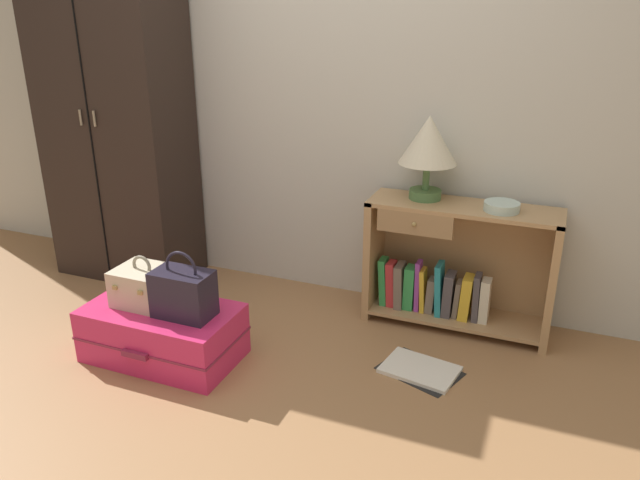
{
  "coord_description": "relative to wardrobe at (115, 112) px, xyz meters",
  "views": [
    {
      "loc": [
        1.26,
        -1.79,
        1.68
      ],
      "look_at": [
        0.18,
        0.88,
        0.55
      ],
      "focal_mm": 34.31,
      "sensor_mm": 36.0,
      "label": 1
    }
  ],
  "objects": [
    {
      "name": "ground_plane",
      "position": [
        1.3,
        -1.2,
        -1.05
      ],
      "size": [
        9.0,
        9.0,
        0.0
      ],
      "primitive_type": "plane",
      "color": "#9E7047"
    },
    {
      "name": "back_wall",
      "position": [
        1.3,
        0.3,
        0.25
      ],
      "size": [
        6.4,
        0.1,
        2.6
      ],
      "primitive_type": "cube",
      "color": "beige",
      "rests_on": "ground_plane"
    },
    {
      "name": "wardrobe",
      "position": [
        0.0,
        0.0,
        0.0
      ],
      "size": [
        0.87,
        0.47,
        2.1
      ],
      "color": "black",
      "rests_on": "ground_plane"
    },
    {
      "name": "bookshelf",
      "position": [
        2.09,
        0.07,
        -0.73
      ],
      "size": [
        0.99,
        0.32,
        0.69
      ],
      "color": "tan",
      "rests_on": "ground_plane"
    },
    {
      "name": "table_lamp",
      "position": [
        1.91,
        0.1,
        -0.06
      ],
      "size": [
        0.3,
        0.3,
        0.44
      ],
      "color": "#4C7542",
      "rests_on": "bookshelf"
    },
    {
      "name": "bowl",
      "position": [
        2.31,
        0.04,
        -0.33
      ],
      "size": [
        0.18,
        0.18,
        0.05
      ],
      "primitive_type": "cylinder",
      "color": "silver",
      "rests_on": "bookshelf"
    },
    {
      "name": "suitcase_large",
      "position": [
        0.83,
        -0.82,
        -0.92
      ],
      "size": [
        0.76,
        0.45,
        0.27
      ],
      "color": "#DB2860",
      "rests_on": "ground_plane"
    },
    {
      "name": "train_case",
      "position": [
        0.73,
        -0.79,
        -0.69
      ],
      "size": [
        0.27,
        0.24,
        0.25
      ],
      "color": "beige",
      "rests_on": "suitcase_large"
    },
    {
      "name": "handbag",
      "position": [
        0.99,
        -0.83,
        -0.66
      ],
      "size": [
        0.28,
        0.17,
        0.33
      ],
      "color": "#231E2D",
      "rests_on": "suitcase_large"
    },
    {
      "name": "bottle",
      "position": [
        0.38,
        -0.82,
        -0.97
      ],
      "size": [
        0.08,
        0.08,
        0.18
      ],
      "color": "white",
      "rests_on": "ground_plane"
    },
    {
      "name": "open_book_on_floor",
      "position": [
        2.06,
        -0.47,
        -1.04
      ],
      "size": [
        0.43,
        0.37,
        0.02
      ],
      "color": "white",
      "rests_on": "ground_plane"
    }
  ]
}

